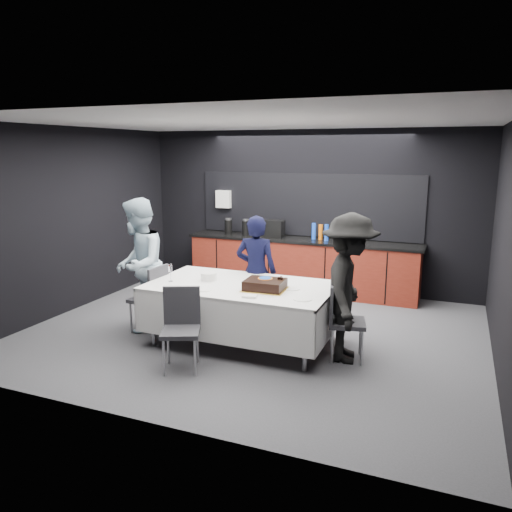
{
  "coord_description": "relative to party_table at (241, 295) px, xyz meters",
  "views": [
    {
      "loc": [
        2.47,
        -5.98,
        2.44
      ],
      "look_at": [
        0.0,
        0.1,
        1.05
      ],
      "focal_mm": 35.0,
      "sensor_mm": 36.0,
      "label": 1
    }
  ],
  "objects": [
    {
      "name": "champagne_flute",
      "position": [
        -0.91,
        -0.21,
        0.3
      ],
      "size": [
        0.06,
        0.06,
        0.22
      ],
      "color": "white",
      "rests_on": "party_table"
    },
    {
      "name": "ground",
      "position": [
        0.0,
        0.4,
        -0.64
      ],
      "size": [
        6.0,
        6.0,
        0.0
      ],
      "primitive_type": "plane",
      "color": "#46464B",
      "rests_on": "ground"
    },
    {
      "name": "person_left",
      "position": [
        -1.52,
        -0.03,
        0.27
      ],
      "size": [
        0.97,
        1.08,
        1.82
      ],
      "primitive_type": "imported",
      "rotation": [
        0.0,
        0.0,
        -1.18
      ],
      "color": "#A9C4D4",
      "rests_on": "ground"
    },
    {
      "name": "person_center",
      "position": [
        -0.07,
        0.68,
        0.15
      ],
      "size": [
        0.62,
        0.45,
        1.58
      ],
      "primitive_type": "imported",
      "rotation": [
        0.0,
        0.0,
        3.28
      ],
      "color": "black",
      "rests_on": "ground"
    },
    {
      "name": "chair_near",
      "position": [
        -0.34,
        -0.92,
        -0.11
      ],
      "size": [
        0.55,
        0.55,
        0.92
      ],
      "color": "#2C2C31",
      "rests_on": "ground"
    },
    {
      "name": "person_right",
      "position": [
        1.37,
        -0.0,
        0.23
      ],
      "size": [
        0.81,
        1.21,
        1.75
      ],
      "primitive_type": "imported",
      "rotation": [
        0.0,
        0.0,
        1.72
      ],
      "color": "black",
      "rests_on": "ground"
    },
    {
      "name": "room_shell",
      "position": [
        0.0,
        0.4,
        1.22
      ],
      "size": [
        6.04,
        5.04,
        2.82
      ],
      "color": "white",
      "rests_on": "ground"
    },
    {
      "name": "chair_right",
      "position": [
        1.29,
        -0.01,
        -0.11
      ],
      "size": [
        0.51,
        0.51,
        0.92
      ],
      "color": "#2C2C31",
      "rests_on": "ground"
    },
    {
      "name": "plate_stack",
      "position": [
        -0.48,
        0.04,
        0.19
      ],
      "size": [
        0.21,
        0.21,
        0.1
      ],
      "primitive_type": "cylinder",
      "color": "white",
      "rests_on": "party_table"
    },
    {
      "name": "party_table",
      "position": [
        0.0,
        0.0,
        0.0
      ],
      "size": [
        2.32,
        1.32,
        0.78
      ],
      "color": "#99999E",
      "rests_on": "ground"
    },
    {
      "name": "loose_plate_far",
      "position": [
        -0.03,
        0.34,
        0.14
      ],
      "size": [
        0.2,
        0.2,
        0.01
      ],
      "primitive_type": "cylinder",
      "color": "white",
      "rests_on": "party_table"
    },
    {
      "name": "loose_plate_right_a",
      "position": [
        0.66,
        0.05,
        0.14
      ],
      "size": [
        0.2,
        0.2,
        0.01
      ],
      "primitive_type": "cylinder",
      "color": "white",
      "rests_on": "party_table"
    },
    {
      "name": "chair_left",
      "position": [
        -1.28,
        -0.08,
        -0.11
      ],
      "size": [
        0.44,
        0.44,
        0.92
      ],
      "color": "#2C2C31",
      "rests_on": "ground"
    },
    {
      "name": "loose_plate_near",
      "position": [
        -0.33,
        -0.4,
        0.14
      ],
      "size": [
        0.21,
        0.21,
        0.01
      ],
      "primitive_type": "cylinder",
      "color": "white",
      "rests_on": "party_table"
    },
    {
      "name": "kitchenette",
      "position": [
        -0.02,
        2.62,
        -0.1
      ],
      "size": [
        4.1,
        0.64,
        2.05
      ],
      "color": "#5E180E",
      "rests_on": "ground"
    },
    {
      "name": "cake_assembly",
      "position": [
        0.37,
        -0.11,
        0.2
      ],
      "size": [
        0.53,
        0.44,
        0.16
      ],
      "color": "gold",
      "rests_on": "party_table"
    },
    {
      "name": "fork_pile",
      "position": [
        0.32,
        -0.48,
        0.15
      ],
      "size": [
        0.18,
        0.13,
        0.03
      ],
      "primitive_type": "cube",
      "rotation": [
        0.0,
        0.0,
        0.16
      ],
      "color": "white",
      "rests_on": "party_table"
    },
    {
      "name": "loose_plate_right_b",
      "position": [
        0.91,
        -0.33,
        0.14
      ],
      "size": [
        0.21,
        0.21,
        0.01
      ],
      "primitive_type": "cylinder",
      "color": "white",
      "rests_on": "party_table"
    }
  ]
}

